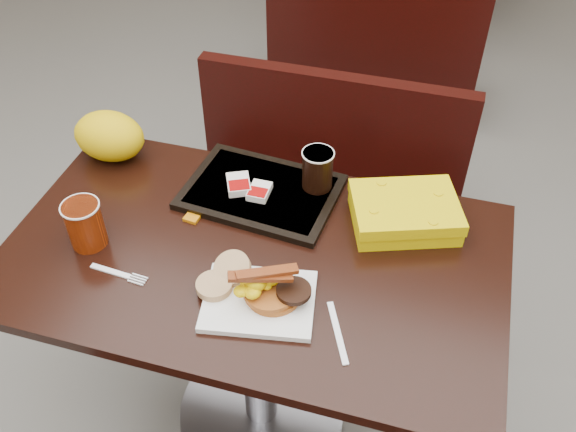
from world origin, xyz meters
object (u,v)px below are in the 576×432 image
(hashbrown_sleeve_left, at_px, (239,184))
(platter, at_px, (259,301))
(coffee_cup_near, at_px, (85,224))
(fork, at_px, (111,271))
(knife, at_px, (338,332))
(pancake_stack, at_px, (273,292))
(coffee_cup_far, at_px, (318,170))
(clamshell, at_px, (405,212))
(hashbrown_sleeve_right, at_px, (259,191))
(tray, at_px, (261,192))
(paper_bag, at_px, (109,136))
(bench_near_n, at_px, (319,192))
(table_near, at_px, (258,345))
(bench_far_s, at_px, (378,38))

(hashbrown_sleeve_left, bearing_deg, platter, -89.42)
(coffee_cup_near, xyz_separation_m, fork, (0.09, -0.07, -0.06))
(hashbrown_sleeve_left, bearing_deg, knife, -71.99)
(pancake_stack, distance_m, knife, 0.17)
(pancake_stack, height_order, coffee_cup_near, coffee_cup_near)
(hashbrown_sleeve_left, bearing_deg, coffee_cup_far, -7.45)
(knife, relative_size, clamshell, 0.63)
(hashbrown_sleeve_right, bearing_deg, knife, -51.25)
(tray, xyz_separation_m, paper_bag, (-0.45, 0.04, 0.06))
(bench_near_n, xyz_separation_m, coffee_cup_far, (0.09, -0.43, 0.46))
(table_near, bearing_deg, hashbrown_sleeve_left, 117.72)
(coffee_cup_near, bearing_deg, knife, -8.57)
(bench_near_n, xyz_separation_m, fork, (-0.30, -0.85, 0.39))
(table_near, height_order, hashbrown_sleeve_right, hashbrown_sleeve_right)
(coffee_cup_far, bearing_deg, bench_near_n, 101.73)
(table_near, bearing_deg, tray, 102.65)
(pancake_stack, bearing_deg, clamshell, 53.70)
(platter, distance_m, fork, 0.36)
(hashbrown_sleeve_left, height_order, hashbrown_sleeve_right, hashbrown_sleeve_left)
(platter, bearing_deg, hashbrown_sleeve_left, 106.08)
(table_near, relative_size, bench_far_s, 1.20)
(bench_near_n, bearing_deg, coffee_cup_far, -78.27)
(bench_near_n, xyz_separation_m, knife, (0.25, -0.87, 0.39))
(table_near, relative_size, paper_bag, 6.02)
(coffee_cup_near, distance_m, hashbrown_sleeve_left, 0.40)
(coffee_cup_near, height_order, knife, coffee_cup_near)
(pancake_stack, distance_m, paper_bag, 0.70)
(coffee_cup_far, distance_m, paper_bag, 0.59)
(bench_near_n, bearing_deg, pancake_stack, -83.84)
(pancake_stack, height_order, knife, pancake_stack)
(platter, xyz_separation_m, coffee_cup_near, (-0.46, 0.07, 0.05))
(hashbrown_sleeve_right, bearing_deg, coffee_cup_near, -143.02)
(bench_far_s, relative_size, hashbrown_sleeve_right, 14.14)
(tray, bearing_deg, coffee_cup_near, -135.44)
(pancake_stack, relative_size, hashbrown_sleeve_left, 1.55)
(pancake_stack, xyz_separation_m, hashbrown_sleeve_left, (-0.19, 0.32, 0.00))
(paper_bag, bearing_deg, tray, -5.35)
(hashbrown_sleeve_right, xyz_separation_m, clamshell, (0.37, 0.02, 0.01))
(bench_near_n, bearing_deg, fork, -109.57)
(table_near, relative_size, coffee_cup_far, 11.03)
(fork, relative_size, clamshell, 0.56)
(table_near, height_order, bench_near_n, table_near)
(paper_bag, bearing_deg, fork, -63.51)
(hashbrown_sleeve_right, xyz_separation_m, coffee_cup_far, (0.14, 0.07, 0.05))
(bench_near_n, bearing_deg, coffee_cup_near, -117.03)
(fork, distance_m, clamshell, 0.72)
(coffee_cup_far, bearing_deg, fork, -133.48)
(tray, xyz_separation_m, coffee_cup_far, (0.14, 0.06, 0.06))
(pancake_stack, bearing_deg, platter, -146.22)
(bench_far_s, xyz_separation_m, paper_bag, (-0.50, -1.65, 0.46))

